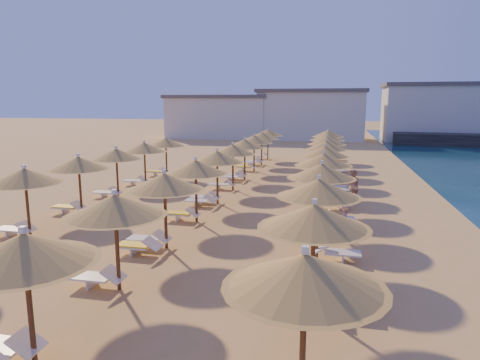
% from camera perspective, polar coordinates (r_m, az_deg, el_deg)
% --- Properties ---
extents(ground, '(220.00, 220.00, 0.00)m').
position_cam_1_polar(ground, '(19.58, 1.34, -5.97)').
color(ground, tan).
rests_on(ground, ground).
extents(hotel_blocks, '(47.46, 9.54, 8.10)m').
position_cam_1_polar(hotel_blocks, '(64.95, 11.65, 8.59)').
color(hotel_blocks, beige).
rests_on(hotel_blocks, ground).
extents(parasol_row_east, '(2.98, 40.48, 3.04)m').
position_cam_1_polar(parasol_row_east, '(22.38, 11.07, 2.56)').
color(parasol_row_east, brown).
rests_on(parasol_row_east, ground).
extents(parasol_row_west, '(2.98, 40.48, 3.04)m').
position_cam_1_polar(parasol_row_west, '(23.18, -3.07, 3.00)').
color(parasol_row_west, brown).
rests_on(parasol_row_west, ground).
extents(parasol_row_inland, '(2.98, 21.73, 3.04)m').
position_cam_1_polar(parasol_row_inland, '(23.77, -18.30, 2.67)').
color(parasol_row_inland, brown).
rests_on(parasol_row_inland, ground).
extents(loungers, '(14.66, 39.06, 0.66)m').
position_cam_1_polar(loungers, '(22.93, 0.18, -2.63)').
color(loungers, white).
rests_on(loungers, ground).
extents(beachgoer_b, '(1.05, 1.11, 1.81)m').
position_cam_1_polar(beachgoer_b, '(24.58, 14.85, -0.76)').
color(beachgoer_b, tan).
rests_on(beachgoer_b, ground).
extents(beachgoer_c, '(0.78, 0.99, 1.57)m').
position_cam_1_polar(beachgoer_c, '(28.17, 11.24, 0.53)').
color(beachgoer_c, tan).
rests_on(beachgoer_c, ground).
extents(beachgoer_a, '(0.51, 0.64, 1.53)m').
position_cam_1_polar(beachgoer_a, '(17.49, 13.64, -5.65)').
color(beachgoer_a, tan).
rests_on(beachgoer_a, ground).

